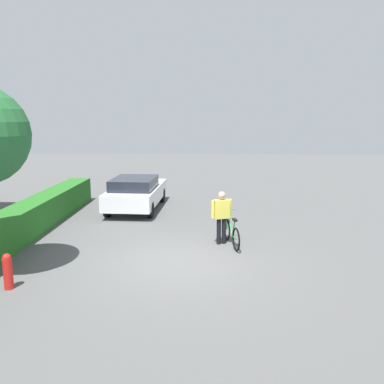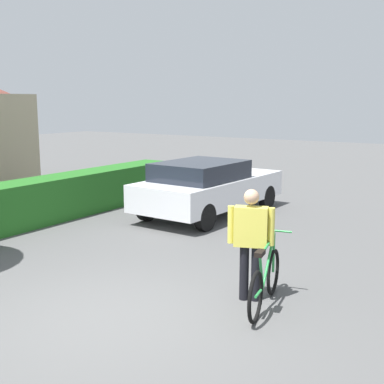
{
  "view_description": "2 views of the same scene",
  "coord_description": "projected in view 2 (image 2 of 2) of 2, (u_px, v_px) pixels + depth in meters",
  "views": [
    {
      "loc": [
        -9.66,
        -0.77,
        3.72
      ],
      "look_at": [
        2.57,
        -0.34,
        1.36
      ],
      "focal_mm": 36.62,
      "sensor_mm": 36.0,
      "label": 1
    },
    {
      "loc": [
        -4.57,
        -4.24,
        2.75
      ],
      "look_at": [
        2.94,
        0.63,
        1.15
      ],
      "focal_mm": 47.36,
      "sensor_mm": 36.0,
      "label": 2
    }
  ],
  "objects": [
    {
      "name": "parked_car_near",
      "position": [
        208.0,
        186.0,
        12.31
      ],
      "size": [
        4.28,
        2.01,
        1.35
      ],
      "color": "silver",
      "rests_on": "ground"
    },
    {
      "name": "ground_plane",
      "position": [
        109.0,
        318.0,
        6.53
      ],
      "size": [
        60.0,
        60.0,
        0.0
      ],
      "primitive_type": "plane",
      "color": "#505050"
    },
    {
      "name": "bicycle",
      "position": [
        265.0,
        280.0,
        6.81
      ],
      "size": [
        1.67,
        0.55,
        0.96
      ],
      "color": "black",
      "rests_on": "ground"
    },
    {
      "name": "person_rider",
      "position": [
        251.0,
        237.0,
        6.97
      ],
      "size": [
        0.34,
        0.61,
        1.58
      ],
      "color": "black",
      "rests_on": "ground"
    }
  ]
}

